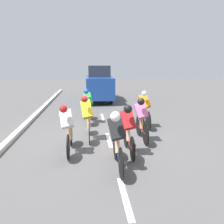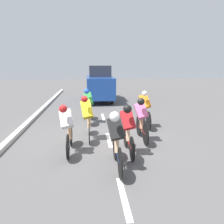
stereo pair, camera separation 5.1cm
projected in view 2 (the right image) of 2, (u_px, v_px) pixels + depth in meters
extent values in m
plane|color=#565454|center=(108.00, 138.00, 7.44)|extent=(60.00, 60.00, 0.00)
cube|color=white|center=(124.00, 197.00, 4.14)|extent=(0.12, 1.40, 0.01)
cube|color=white|center=(109.00, 140.00, 7.25)|extent=(0.12, 1.40, 0.01)
cube|color=white|center=(103.00, 117.00, 10.35)|extent=(0.12, 1.40, 0.01)
cube|color=beige|center=(9.00, 141.00, 6.92)|extent=(0.20, 28.00, 0.14)
cylinder|color=black|center=(143.00, 115.00, 9.22)|extent=(0.03, 0.71, 0.71)
cylinder|color=black|center=(148.00, 121.00, 8.29)|extent=(0.03, 0.71, 0.71)
cylinder|color=black|center=(145.00, 118.00, 8.76)|extent=(0.04, 0.95, 0.04)
cylinder|color=black|center=(145.00, 112.00, 8.87)|extent=(0.04, 0.04, 0.42)
cylinder|color=yellow|center=(145.00, 115.00, 8.78)|extent=(0.07, 0.07, 0.16)
cylinder|color=tan|center=(145.00, 113.00, 8.79)|extent=(0.12, 0.23, 0.36)
cube|color=orange|center=(145.00, 102.00, 8.50)|extent=(0.46, 0.48, 0.63)
sphere|color=white|center=(145.00, 93.00, 8.21)|extent=(0.20, 0.20, 0.20)
cylinder|color=black|center=(71.00, 135.00, 6.69)|extent=(0.03, 0.69, 0.69)
cylinder|color=black|center=(68.00, 147.00, 5.70)|extent=(0.03, 0.69, 0.69)
cylinder|color=#B7B7BC|center=(70.00, 140.00, 6.19)|extent=(0.04, 1.02, 0.04)
cylinder|color=#B7B7BC|center=(70.00, 132.00, 6.32)|extent=(0.04, 0.04, 0.42)
cylinder|color=yellow|center=(70.00, 137.00, 6.22)|extent=(0.07, 0.07, 0.16)
cylinder|color=tan|center=(70.00, 134.00, 6.23)|extent=(0.12, 0.23, 0.36)
cube|color=white|center=(66.00, 119.00, 5.95)|extent=(0.42, 0.44, 0.57)
sphere|color=red|center=(63.00, 109.00, 5.66)|extent=(0.21, 0.21, 0.21)
cylinder|color=black|center=(115.00, 146.00, 5.76)|extent=(0.03, 0.70, 0.70)
cylinder|color=black|center=(120.00, 163.00, 4.75)|extent=(0.03, 0.70, 0.70)
cylinder|color=navy|center=(117.00, 154.00, 5.25)|extent=(0.04, 1.04, 0.04)
cylinder|color=navy|center=(116.00, 143.00, 5.39)|extent=(0.04, 0.04, 0.42)
cylinder|color=#1999D8|center=(117.00, 149.00, 5.28)|extent=(0.07, 0.07, 0.16)
cylinder|color=#DBAD84|center=(117.00, 146.00, 5.29)|extent=(0.12, 0.23, 0.36)
cube|color=black|center=(116.00, 129.00, 5.01)|extent=(0.42, 0.45, 0.57)
sphere|color=white|center=(115.00, 117.00, 4.72)|extent=(0.23, 0.23, 0.23)
cylinder|color=black|center=(125.00, 136.00, 6.63)|extent=(0.03, 0.65, 0.65)
cylinder|color=black|center=(132.00, 149.00, 5.61)|extent=(0.03, 0.65, 0.65)
cylinder|color=red|center=(128.00, 142.00, 6.12)|extent=(0.04, 1.04, 0.04)
cylinder|color=red|center=(127.00, 133.00, 6.25)|extent=(0.04, 0.04, 0.42)
cylinder|color=#1999D8|center=(128.00, 138.00, 6.15)|extent=(0.07, 0.07, 0.16)
cylinder|color=beige|center=(128.00, 135.00, 6.16)|extent=(0.12, 0.23, 0.36)
cube|color=red|center=(128.00, 120.00, 5.88)|extent=(0.42, 0.46, 0.58)
sphere|color=black|center=(127.00, 109.00, 5.58)|extent=(0.22, 0.22, 0.22)
cylinder|color=black|center=(139.00, 125.00, 7.67)|extent=(0.03, 0.71, 0.71)
cylinder|color=black|center=(146.00, 134.00, 6.72)|extent=(0.03, 0.71, 0.71)
cylinder|color=red|center=(142.00, 129.00, 7.20)|extent=(0.04, 0.98, 0.04)
cylinder|color=red|center=(141.00, 122.00, 7.32)|extent=(0.04, 0.04, 0.42)
cylinder|color=green|center=(142.00, 126.00, 7.23)|extent=(0.07, 0.07, 0.16)
cylinder|color=tan|center=(141.00, 124.00, 7.23)|extent=(0.12, 0.23, 0.36)
cube|color=pink|center=(141.00, 111.00, 6.95)|extent=(0.45, 0.45, 0.58)
sphere|color=black|center=(141.00, 102.00, 6.66)|extent=(0.23, 0.23, 0.23)
cylinder|color=black|center=(90.00, 111.00, 9.92)|extent=(0.03, 0.71, 0.71)
cylinder|color=black|center=(90.00, 117.00, 8.93)|extent=(0.03, 0.71, 0.71)
cylinder|color=#B7B7BC|center=(90.00, 114.00, 9.43)|extent=(0.04, 1.02, 0.04)
cylinder|color=#B7B7BC|center=(90.00, 108.00, 9.56)|extent=(0.04, 0.04, 0.42)
cylinder|color=yellow|center=(90.00, 111.00, 9.45)|extent=(0.07, 0.07, 0.16)
cylinder|color=tan|center=(90.00, 109.00, 9.46)|extent=(0.12, 0.23, 0.36)
cube|color=green|center=(88.00, 99.00, 9.18)|extent=(0.44, 0.47, 0.61)
sphere|color=blue|center=(87.00, 91.00, 8.88)|extent=(0.21, 0.21, 0.21)
cylinder|color=black|center=(89.00, 125.00, 7.81)|extent=(0.03, 0.65, 0.65)
cylinder|color=black|center=(89.00, 134.00, 6.84)|extent=(0.03, 0.65, 0.65)
cylinder|color=black|center=(89.00, 129.00, 7.32)|extent=(0.04, 1.00, 0.04)
cylinder|color=black|center=(89.00, 122.00, 7.45)|extent=(0.04, 0.04, 0.42)
cylinder|color=yellow|center=(89.00, 126.00, 7.35)|extent=(0.07, 0.07, 0.16)
cylinder|color=#DBAD84|center=(89.00, 123.00, 7.36)|extent=(0.12, 0.23, 0.36)
cube|color=yellow|center=(87.00, 109.00, 7.07)|extent=(0.44, 0.50, 0.64)
sphere|color=red|center=(85.00, 99.00, 6.77)|extent=(0.21, 0.21, 0.21)
cylinder|color=black|center=(112.00, 99.00, 13.71)|extent=(0.14, 0.64, 0.64)
cylinder|color=black|center=(90.00, 99.00, 13.58)|extent=(0.14, 0.64, 0.64)
cylinder|color=black|center=(108.00, 93.00, 16.34)|extent=(0.14, 0.64, 0.64)
cylinder|color=black|center=(90.00, 94.00, 16.21)|extent=(0.14, 0.64, 0.64)
cube|color=#1E479E|center=(100.00, 86.00, 14.82)|extent=(1.70, 4.37, 1.32)
cube|color=#2D333D|center=(100.00, 71.00, 14.81)|extent=(1.39, 2.40, 0.73)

